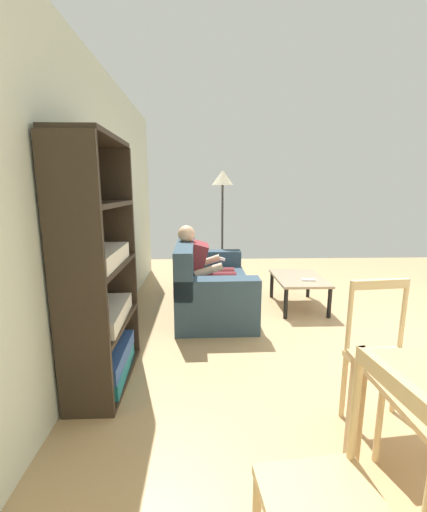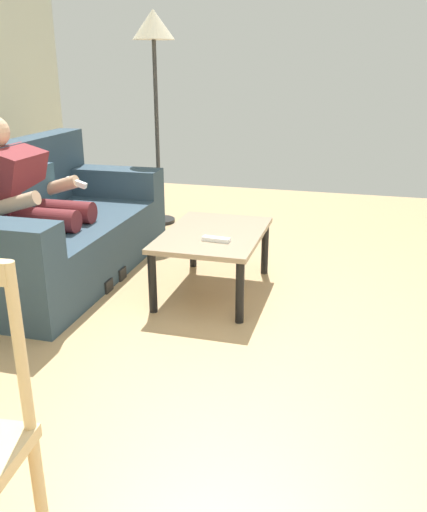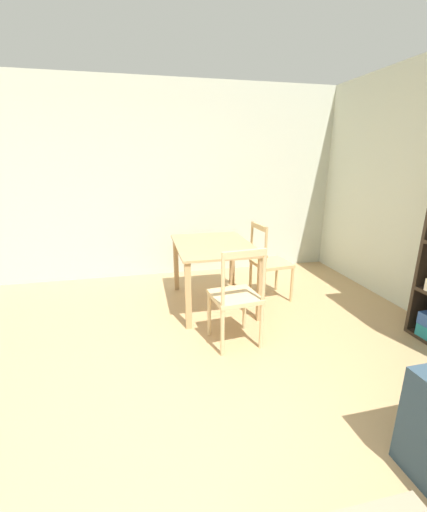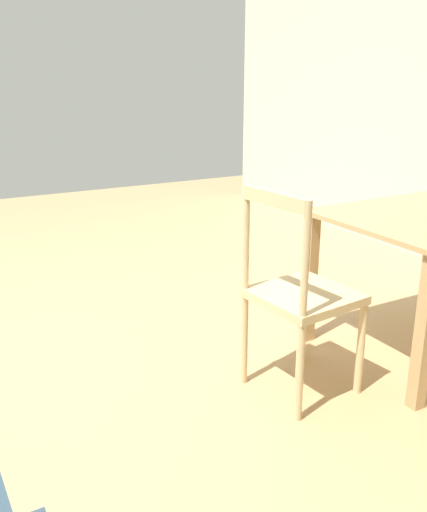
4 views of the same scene
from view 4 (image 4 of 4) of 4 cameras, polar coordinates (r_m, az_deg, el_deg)
name	(u,v)px [view 4 (image 4 of 4)]	position (r m, az deg, el deg)	size (l,w,h in m)	color
ground_plane	(20,367)	(3.07, -19.09, -10.63)	(8.59, 8.59, 0.00)	tan
dining_chair_facing_couch	(299,296)	(2.55, 8.69, -4.05)	(0.46, 0.46, 0.97)	#D1B27F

